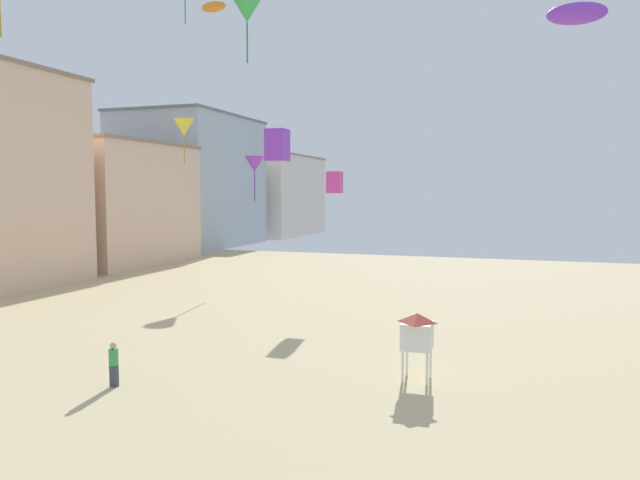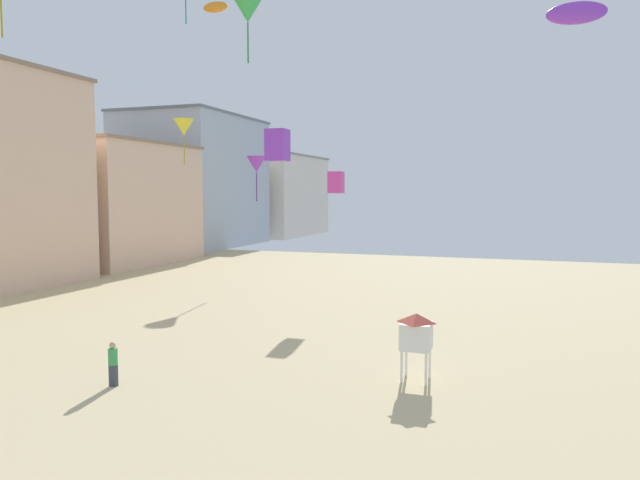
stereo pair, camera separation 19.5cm
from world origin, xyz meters
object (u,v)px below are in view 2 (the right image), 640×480
Objects in this scene: kite_yellow_delta at (184,127)px; kite_purple_parafoil at (576,13)px; kite_purple_box at (277,145)px; kite_magenta_box at (336,182)px; kite_purple_delta at (256,164)px; lifeguard_stand at (416,332)px; kite_flyer at (113,361)px; kite_orange_parafoil at (215,7)px; kite_green_delta at (248,11)px.

kite_purple_parafoil reaches higher than kite_yellow_delta.
kite_magenta_box is at bearing 94.80° from kite_purple_box.
kite_purple_parafoil is (22.18, -21.03, 3.95)m from kite_purple_delta.
kite_purple_parafoil reaches higher than kite_magenta_box.
lifeguard_stand is 19.15m from kite_magenta_box.
kite_orange_parafoil is (-6.52, 19.76, 18.86)m from kite_flyer.
kite_purple_delta is at bearing 117.95° from kite_purple_box.
kite_purple_box is 1.02× the size of kite_magenta_box.
kite_yellow_delta is at bearing -176.69° from lifeguard_stand.
kite_purple_parafoil is at bearing 4.25° from kite_yellow_delta.
kite_purple_parafoil is at bearing -48.08° from kite_magenta_box.
kite_yellow_delta is at bearing 1.44° from kite_flyer.
kite_purple_delta is at bearing 107.81° from kite_yellow_delta.
kite_magenta_box is (1.55, 16.18, -2.04)m from kite_yellow_delta.
kite_purple_box is (9.55, -11.57, -10.54)m from kite_orange_parafoil.
kite_purple_parafoil reaches higher than kite_purple_delta.
kite_magenta_box is (-8.30, 16.23, 5.87)m from lifeguard_stand.
lifeguard_stand is at bearing -62.92° from kite_magenta_box.
kite_orange_parafoil reaches higher than kite_purple_parafoil.
kite_purple_delta is at bearing 21.49° from kite_flyer.
kite_green_delta reaches higher than kite_flyer.
kite_flyer is 0.64× the size of lifeguard_stand.
kite_flyer is 12.06m from kite_purple_box.
kite_flyer is at bearing -153.90° from lifeguard_stand.
kite_yellow_delta is 1.31× the size of kite_magenta_box.
kite_purple_box is 0.77× the size of kite_yellow_delta.
kite_magenta_box is 20.99m from kite_purple_parafoil.
kite_green_delta is 2.24× the size of kite_purple_box.
kite_orange_parafoil is 14.79m from kite_magenta_box.
kite_green_delta is (-0.18, 11.77, 15.71)m from kite_flyer.
kite_purple_parafoil is (13.52, -15.06, 5.55)m from kite_magenta_box.
kite_green_delta is at bearing -66.17° from kite_purple_delta.
lifeguard_stand is 28.91m from kite_purple_delta.
kite_magenta_box is 0.72× the size of kite_purple_parafoil.
kite_orange_parafoil is (-16.81, 15.49, 17.94)m from lifeguard_stand.
kite_yellow_delta is at bearing -85.19° from kite_green_delta.
kite_purple_delta is (-7.11, 22.15, -0.44)m from kite_yellow_delta.
kite_magenta_box is at bearing 4.94° from kite_orange_parafoil.
kite_flyer is 21.68m from kite_magenta_box.
kite_purple_parafoil is (15.69, -6.34, -3.36)m from kite_green_delta.
kite_yellow_delta is (0.63, -7.46, -6.87)m from kite_green_delta.
kite_purple_box is 0.74× the size of kite_purple_parafoil.
kite_magenta_box reaches higher than lifeguard_stand.
kite_green_delta is at bearing -103.99° from kite_magenta_box.
kite_flyer is at bearing -71.74° from kite_orange_parafoil.
kite_flyer is 0.45× the size of kite_purple_delta.
kite_magenta_box is (8.66, -5.97, -1.60)m from kite_purple_delta.
kite_green_delta is 17.65m from kite_purple_delta.
kite_purple_delta is (-6.67, 26.46, 8.39)m from kite_flyer.
kite_purple_parafoil is at bearing -43.47° from kite_purple_delta.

